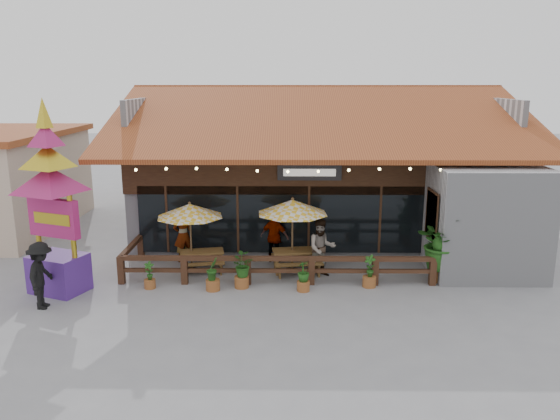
{
  "coord_description": "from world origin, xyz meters",
  "views": [
    {
      "loc": [
        -1.3,
        -16.72,
        6.27
      ],
      "look_at": [
        -1.51,
        1.5,
        1.94
      ],
      "focal_mm": 35.0,
      "sensor_mm": 36.0,
      "label": 1
    }
  ],
  "objects_px": {
    "umbrella_right": "(293,207)",
    "tropical_plant": "(441,244)",
    "umbrella_left": "(190,211)",
    "thai_sign_tower": "(50,185)",
    "picnic_table_left": "(202,257)",
    "pedestrian": "(41,275)",
    "picnic_table_right": "(297,257)"
  },
  "relations": [
    {
      "from": "picnic_table_left",
      "to": "tropical_plant",
      "type": "height_order",
      "value": "tropical_plant"
    },
    {
      "from": "pedestrian",
      "to": "umbrella_left",
      "type": "bearing_deg",
      "value": -53.39
    },
    {
      "from": "umbrella_right",
      "to": "picnic_table_left",
      "type": "relative_size",
      "value": 1.84
    },
    {
      "from": "umbrella_left",
      "to": "umbrella_right",
      "type": "xyz_separation_m",
      "value": [
        3.39,
        -0.0,
        0.13
      ]
    },
    {
      "from": "umbrella_left",
      "to": "thai_sign_tower",
      "type": "bearing_deg",
      "value": -153.2
    },
    {
      "from": "umbrella_left",
      "to": "picnic_table_right",
      "type": "height_order",
      "value": "umbrella_left"
    },
    {
      "from": "picnic_table_right",
      "to": "thai_sign_tower",
      "type": "relative_size",
      "value": 0.28
    },
    {
      "from": "pedestrian",
      "to": "picnic_table_left",
      "type": "bearing_deg",
      "value": -55.84
    },
    {
      "from": "thai_sign_tower",
      "to": "pedestrian",
      "type": "height_order",
      "value": "thai_sign_tower"
    },
    {
      "from": "pedestrian",
      "to": "umbrella_right",
      "type": "bearing_deg",
      "value": -69.98
    },
    {
      "from": "umbrella_right",
      "to": "thai_sign_tower",
      "type": "height_order",
      "value": "thai_sign_tower"
    },
    {
      "from": "umbrella_right",
      "to": "tropical_plant",
      "type": "bearing_deg",
      "value": -10.52
    },
    {
      "from": "umbrella_right",
      "to": "picnic_table_right",
      "type": "bearing_deg",
      "value": -18.81
    },
    {
      "from": "picnic_table_left",
      "to": "picnic_table_right",
      "type": "distance_m",
      "value": 3.19
    },
    {
      "from": "tropical_plant",
      "to": "picnic_table_right",
      "type": "bearing_deg",
      "value": 169.76
    },
    {
      "from": "picnic_table_right",
      "to": "thai_sign_tower",
      "type": "xyz_separation_m",
      "value": [
        -7.25,
        -1.82,
        2.79
      ]
    },
    {
      "from": "umbrella_right",
      "to": "picnic_table_right",
      "type": "distance_m",
      "value": 1.71
    },
    {
      "from": "picnic_table_right",
      "to": "pedestrian",
      "type": "relative_size",
      "value": 0.91
    },
    {
      "from": "umbrella_left",
      "to": "umbrella_right",
      "type": "relative_size",
      "value": 0.87
    },
    {
      "from": "tropical_plant",
      "to": "pedestrian",
      "type": "bearing_deg",
      "value": -169.14
    },
    {
      "from": "umbrella_right",
      "to": "tropical_plant",
      "type": "xyz_separation_m",
      "value": [
        4.7,
        -0.87,
        -0.99
      ]
    },
    {
      "from": "thai_sign_tower",
      "to": "picnic_table_right",
      "type": "bearing_deg",
      "value": 14.09
    },
    {
      "from": "umbrella_left",
      "to": "tropical_plant",
      "type": "distance_m",
      "value": 8.18
    },
    {
      "from": "thai_sign_tower",
      "to": "tropical_plant",
      "type": "xyz_separation_m",
      "value": [
        11.8,
        1.0,
        -2.07
      ]
    },
    {
      "from": "picnic_table_right",
      "to": "pedestrian",
      "type": "height_order",
      "value": "pedestrian"
    },
    {
      "from": "tropical_plant",
      "to": "pedestrian",
      "type": "height_order",
      "value": "tropical_plant"
    },
    {
      "from": "umbrella_left",
      "to": "pedestrian",
      "type": "distance_m",
      "value": 4.95
    },
    {
      "from": "umbrella_right",
      "to": "thai_sign_tower",
      "type": "relative_size",
      "value": 0.49
    },
    {
      "from": "picnic_table_left",
      "to": "pedestrian",
      "type": "relative_size",
      "value": 0.86
    },
    {
      "from": "tropical_plant",
      "to": "umbrella_right",
      "type": "bearing_deg",
      "value": 169.48
    },
    {
      "from": "umbrella_left",
      "to": "thai_sign_tower",
      "type": "relative_size",
      "value": 0.42
    },
    {
      "from": "tropical_plant",
      "to": "picnic_table_left",
      "type": "bearing_deg",
      "value": 173.46
    }
  ]
}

